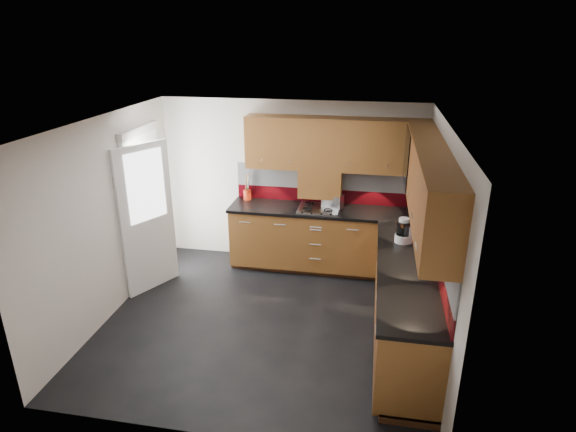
% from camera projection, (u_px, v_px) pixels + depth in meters
% --- Properties ---
extents(room, '(4.00, 3.80, 2.64)m').
position_uv_depth(room, '(263.00, 205.00, 5.28)').
color(room, black).
extents(base_cabinets, '(2.70, 3.20, 0.95)m').
position_uv_depth(base_cabinets, '(358.00, 269.00, 6.15)').
color(base_cabinets, brown).
rests_on(base_cabinets, room).
extents(countertop, '(2.72, 3.22, 0.04)m').
position_uv_depth(countertop, '(359.00, 235.00, 5.96)').
color(countertop, black).
rests_on(countertop, base_cabinets).
extents(backsplash, '(2.70, 3.20, 0.54)m').
position_uv_depth(backsplash, '(379.00, 208.00, 6.03)').
color(backsplash, maroon).
rests_on(backsplash, countertop).
extents(upper_cabinets, '(2.50, 3.20, 0.72)m').
position_uv_depth(upper_cabinets, '(379.00, 162.00, 5.67)').
color(upper_cabinets, brown).
rests_on(upper_cabinets, room).
extents(extractor_hood, '(0.60, 0.33, 0.40)m').
position_uv_depth(extractor_hood, '(320.00, 183.00, 6.79)').
color(extractor_hood, brown).
rests_on(extractor_hood, room).
extents(glass_cabinet, '(0.32, 0.80, 0.66)m').
position_uv_depth(glass_cabinet, '(419.00, 156.00, 5.84)').
color(glass_cabinet, black).
rests_on(glass_cabinet, room).
extents(back_door, '(0.42, 1.19, 2.04)m').
position_uv_depth(back_door, '(147.00, 211.00, 6.44)').
color(back_door, white).
rests_on(back_door, room).
extents(gas_hob, '(0.57, 0.50, 0.04)m').
position_uv_depth(gas_hob, '(318.00, 208.00, 6.75)').
color(gas_hob, silver).
rests_on(gas_hob, countertop).
extents(utensil_pot, '(0.11, 0.11, 0.40)m').
position_uv_depth(utensil_pot, '(247.00, 193.00, 7.12)').
color(utensil_pot, red).
rests_on(utensil_pot, countertop).
extents(toaster, '(0.32, 0.25, 0.20)m').
position_uv_depth(toaster, '(333.00, 201.00, 6.78)').
color(toaster, silver).
rests_on(toaster, countertop).
extents(food_processor, '(0.18, 0.18, 0.30)m').
position_uv_depth(food_processor, '(403.00, 231.00, 5.67)').
color(food_processor, white).
rests_on(food_processor, countertop).
extents(paper_towel, '(0.12, 0.12, 0.22)m').
position_uv_depth(paper_towel, '(408.00, 234.00, 5.66)').
color(paper_towel, white).
rests_on(paper_towel, countertop).
extents(orange_cloth, '(0.19, 0.18, 0.02)m').
position_uv_depth(orange_cloth, '(408.00, 225.00, 6.20)').
color(orange_cloth, '#DF5718').
rests_on(orange_cloth, countertop).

